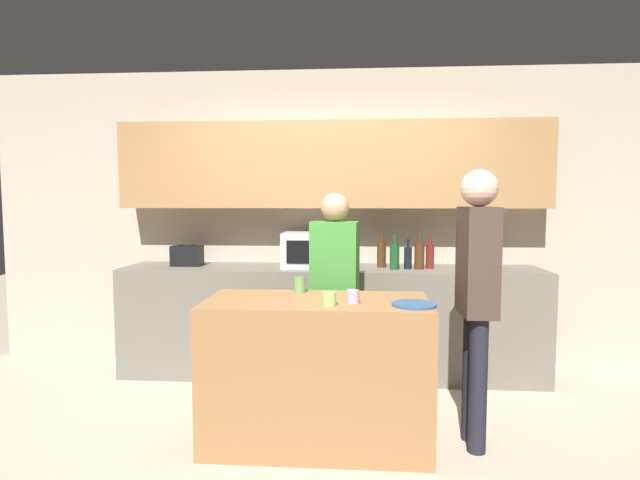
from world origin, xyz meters
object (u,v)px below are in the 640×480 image
object	(u,v)px
person_center	(335,281)
cup_1	(353,296)
toaster	(187,256)
bottle_2	(408,257)
microwave	(313,250)
bottle_1	(395,256)
bottle_3	(419,255)
bottle_4	(430,256)
bottle_0	(382,254)
cup_0	(300,285)
person_left	(477,283)
plate_on_island	(414,304)
cup_2	(329,299)
potted_plant	(493,245)

from	to	relation	value
person_center	cup_1	bearing A→B (deg)	109.75
toaster	bottle_2	size ratio (longest dim) A/B	1.02
microwave	cup_1	distance (m)	1.40
bottle_1	bottle_3	size ratio (longest dim) A/B	0.93
person_center	toaster	bearing A→B (deg)	-18.56
bottle_2	bottle_4	size ratio (longest dim) A/B	0.89
bottle_1	bottle_4	bearing A→B (deg)	15.38
microwave	bottle_0	xyz separation A→B (m)	(0.59, 0.04, -0.03)
bottle_1	bottle_2	xyz separation A→B (m)	(0.11, 0.04, -0.01)
cup_0	person_left	size ratio (longest dim) A/B	0.06
bottle_4	microwave	bearing A→B (deg)	179.06
toaster	bottle_2	distance (m)	1.93
bottle_3	cup_0	distance (m)	1.33
cup_0	person_left	xyz separation A→B (m)	(1.10, -0.21, 0.06)
bottle_4	person_center	xyz separation A→B (m)	(-0.78, -0.65, -0.12)
person_left	plate_on_island	bearing A→B (deg)	110.31
cup_2	person_left	xyz separation A→B (m)	(0.89, 0.19, 0.07)
toaster	cup_2	size ratio (longest dim) A/B	3.19
cup_1	person_center	size ratio (longest dim) A/B	0.05
microwave	bottle_1	bearing A→B (deg)	-8.21
person_center	cup_2	bearing A→B (deg)	98.22
bottle_4	plate_on_island	xyz separation A→B (m)	(-0.29, -1.38, -0.14)
toaster	potted_plant	size ratio (longest dim) A/B	0.66
person_left	person_center	xyz separation A→B (m)	(-0.89, 0.57, -0.09)
cup_2	person_center	world-z (taller)	person_center
bottle_0	plate_on_island	size ratio (longest dim) A/B	1.18
toaster	bottle_3	world-z (taller)	bottle_3
potted_plant	bottle_3	bearing A→B (deg)	-173.80
toaster	bottle_4	xyz separation A→B (m)	(2.12, -0.02, 0.02)
toaster	person_left	size ratio (longest dim) A/B	0.15
cup_0	person_center	xyz separation A→B (m)	(0.22, 0.36, -0.03)
toaster	potted_plant	bearing A→B (deg)	0.00
bottle_1	person_left	size ratio (longest dim) A/B	0.17
bottle_2	bottle_3	xyz separation A→B (m)	(0.10, -0.01, 0.02)
bottle_2	plate_on_island	size ratio (longest dim) A/B	0.98
bottle_0	cup_1	distance (m)	1.40
bottle_2	plate_on_island	bearing A→B (deg)	-94.18
microwave	bottle_4	bearing A→B (deg)	-0.94
potted_plant	bottle_0	world-z (taller)	potted_plant
bottle_3	person_left	world-z (taller)	person_left
bottle_0	bottle_4	world-z (taller)	bottle_0
potted_plant	bottle_2	world-z (taller)	potted_plant
bottle_2	person_center	world-z (taller)	person_center
bottle_0	plate_on_island	xyz separation A→B (m)	(0.12, -1.43, -0.14)
bottle_1	bottle_0	bearing A→B (deg)	126.65
cup_0	cup_1	size ratio (longest dim) A/B	1.34
plate_on_island	cup_2	world-z (taller)	cup_2
person_left	bottle_2	bearing A→B (deg)	12.98
bottle_2	bottle_1	bearing A→B (deg)	-160.45
plate_on_island	bottle_0	bearing A→B (deg)	94.77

